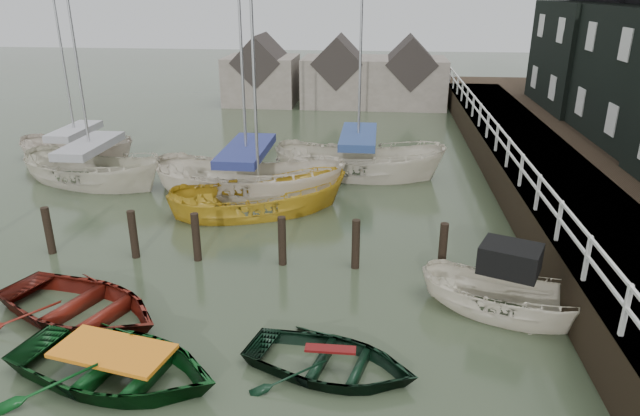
# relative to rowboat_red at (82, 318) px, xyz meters

# --- Properties ---
(ground) EXTENTS (120.00, 120.00, 0.00)m
(ground) POSITION_rel_rowboat_red_xyz_m (2.96, 0.19, 0.00)
(ground) COLOR #2E3723
(ground) RESTS_ON ground
(pier) EXTENTS (3.04, 32.00, 2.70)m
(pier) POSITION_rel_rowboat_red_xyz_m (12.44, 10.19, 0.71)
(pier) COLOR black
(pier) RESTS_ON ground
(mooring_pilings) EXTENTS (13.72, 0.22, 1.80)m
(mooring_pilings) POSITION_rel_rowboat_red_xyz_m (1.85, 3.19, 0.50)
(mooring_pilings) COLOR black
(mooring_pilings) RESTS_ON ground
(far_sheds) EXTENTS (14.00, 4.08, 4.39)m
(far_sheds) POSITION_rel_rowboat_red_xyz_m (3.80, 26.19, 1.86)
(far_sheds) COLOR #665B51
(far_sheds) RESTS_ON ground
(rowboat_red) EXTENTS (5.13, 4.39, 0.90)m
(rowboat_red) POSITION_rel_rowboat_red_xyz_m (0.00, 0.00, 0.00)
(rowboat_red) COLOR #51130B
(rowboat_red) RESTS_ON ground
(rowboat_green) EXTENTS (4.88, 3.92, 0.90)m
(rowboat_green) POSITION_rel_rowboat_red_xyz_m (1.76, -2.03, 0.00)
(rowboat_green) COLOR black
(rowboat_green) RESTS_ON ground
(rowboat_dkgreen) EXTENTS (4.00, 3.27, 0.72)m
(rowboat_dkgreen) POSITION_rel_rowboat_red_xyz_m (5.88, -1.36, 0.00)
(rowboat_dkgreen) COLOR black
(rowboat_dkgreen) RESTS_ON ground
(motorboat) EXTENTS (4.40, 3.02, 2.46)m
(motorboat) POSITION_rel_rowboat_red_xyz_m (9.76, 1.21, 0.10)
(motorboat) COLOR beige
(motorboat) RESTS_ON ground
(sailboat_a) EXTENTS (6.84, 4.19, 11.37)m
(sailboat_a) POSITION_rel_rowboat_red_xyz_m (-4.31, 9.38, 0.06)
(sailboat_a) COLOR beige
(sailboat_a) RESTS_ON ground
(sailboat_b) EXTENTS (7.57, 3.65, 12.00)m
(sailboat_b) POSITION_rel_rowboat_red_xyz_m (1.95, 8.69, 0.06)
(sailboat_b) COLOR beige
(sailboat_b) RESTS_ON ground
(sailboat_c) EXTENTS (6.47, 4.29, 9.66)m
(sailboat_c) POSITION_rel_rowboat_red_xyz_m (2.72, 7.02, 0.01)
(sailboat_c) COLOR gold
(sailboat_c) RESTS_ON ground
(sailboat_d) EXTENTS (7.18, 3.41, 11.50)m
(sailboat_d) POSITION_rel_rowboat_red_xyz_m (5.86, 11.44, 0.06)
(sailboat_d) COLOR beige
(sailboat_d) RESTS_ON ground
(sailboat_e) EXTENTS (5.89, 3.01, 9.25)m
(sailboat_e) POSITION_rel_rowboat_red_xyz_m (-6.46, 12.22, 0.06)
(sailboat_e) COLOR beige
(sailboat_e) RESTS_ON ground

